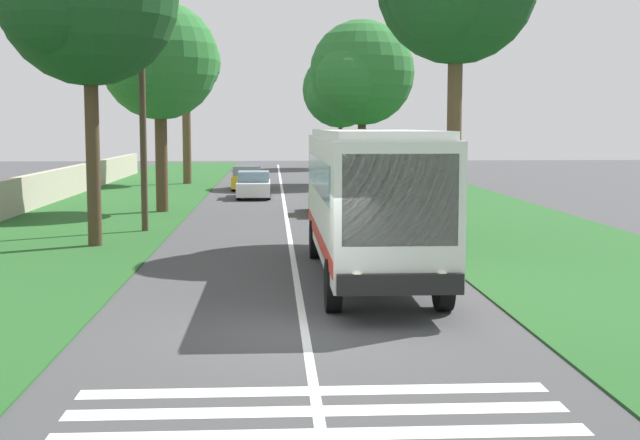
# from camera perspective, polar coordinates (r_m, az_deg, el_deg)

# --- Properties ---
(ground) EXTENTS (160.00, 160.00, 0.00)m
(ground) POSITION_cam_1_polar(r_m,az_deg,el_deg) (16.31, -0.98, -7.43)
(ground) COLOR #424244
(grass_verge_left) EXTENTS (120.00, 8.00, 0.04)m
(grass_verge_left) POSITION_cam_1_polar(r_m,az_deg,el_deg) (31.99, -16.88, -0.94)
(grass_verge_left) COLOR #235623
(grass_verge_left) RESTS_ON ground
(grass_verge_right) EXTENTS (120.00, 8.00, 0.04)m
(grass_verge_right) POSITION_cam_1_polar(r_m,az_deg,el_deg) (32.29, 12.68, -0.76)
(grass_verge_right) COLOR #235623
(grass_verge_right) RESTS_ON ground
(centre_line) EXTENTS (110.00, 0.16, 0.01)m
(centre_line) POSITION_cam_1_polar(r_m,az_deg,el_deg) (31.08, -2.03, -0.91)
(centre_line) COLOR silver
(centre_line) RESTS_ON ground
(coach_bus) EXTENTS (11.16, 2.62, 3.73)m
(coach_bus) POSITION_cam_1_polar(r_m,az_deg,el_deg) (21.85, 3.15, 1.73)
(coach_bus) COLOR white
(coach_bus) RESTS_ON ground
(trailing_car_0) EXTENTS (4.30, 1.78, 1.43)m
(trailing_car_0) POSITION_cam_1_polar(r_m,az_deg,el_deg) (38.26, 0.69, 1.43)
(trailing_car_0) COLOR gold
(trailing_car_0) RESTS_ON ground
(trailing_car_1) EXTENTS (4.30, 1.78, 1.43)m
(trailing_car_1) POSITION_cam_1_polar(r_m,az_deg,el_deg) (46.65, -4.34, 2.27)
(trailing_car_1) COLOR silver
(trailing_car_1) RESTS_ON ground
(trailing_car_2) EXTENTS (4.30, 1.78, 1.43)m
(trailing_car_2) POSITION_cam_1_polar(r_m,az_deg,el_deg) (52.69, -4.78, 2.71)
(trailing_car_2) COLOR gold
(trailing_car_2) RESTS_ON ground
(roadside_tree_left_0) EXTENTS (5.85, 5.17, 9.21)m
(roadside_tree_left_0) POSITION_cam_1_polar(r_m,az_deg,el_deg) (39.39, -10.58, 10.00)
(roadside_tree_left_0) COLOR #4C3826
(roadside_tree_left_0) RESTS_ON grass_verge_left
(roadside_tree_left_2) EXTENTS (5.33, 4.58, 10.17)m
(roadside_tree_left_2) POSITION_cam_1_polar(r_m,az_deg,el_deg) (58.32, -8.83, 9.95)
(roadside_tree_left_2) COLOR brown
(roadside_tree_left_2) RESTS_ON grass_verge_left
(roadside_tree_left_3) EXTENTS (6.65, 5.60, 10.61)m
(roadside_tree_left_3) POSITION_cam_1_polar(r_m,az_deg,el_deg) (28.95, -14.98, 13.62)
(roadside_tree_left_3) COLOR #4C3826
(roadside_tree_left_3) RESTS_ON grass_verge_left
(roadside_tree_right_1) EXTENTS (8.27, 6.72, 10.53)m
(roadside_tree_right_1) POSITION_cam_1_polar(r_m,az_deg,el_deg) (56.85, 2.59, 9.37)
(roadside_tree_right_1) COLOR #3D2D1E
(roadside_tree_right_1) RESTS_ON grass_verge_right
(roadside_tree_right_2) EXTENTS (7.78, 6.81, 10.40)m
(roadside_tree_right_2) POSITION_cam_1_polar(r_m,az_deg,el_deg) (78.89, 1.23, 8.39)
(roadside_tree_right_2) COLOR #4C3826
(roadside_tree_right_2) RESTS_ON grass_verge_right
(utility_pole) EXTENTS (0.24, 1.40, 7.17)m
(utility_pole) POSITION_cam_1_polar(r_m,az_deg,el_deg) (32.09, -11.49, 5.93)
(utility_pole) COLOR #473828
(utility_pole) RESTS_ON grass_verge_left
(roadside_wall) EXTENTS (70.00, 0.40, 1.57)m
(roadside_wall) POSITION_cam_1_polar(r_m,az_deg,el_deg) (37.61, -20.16, 1.21)
(roadside_wall) COLOR #B2A893
(roadside_wall) RESTS_ON grass_verge_left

